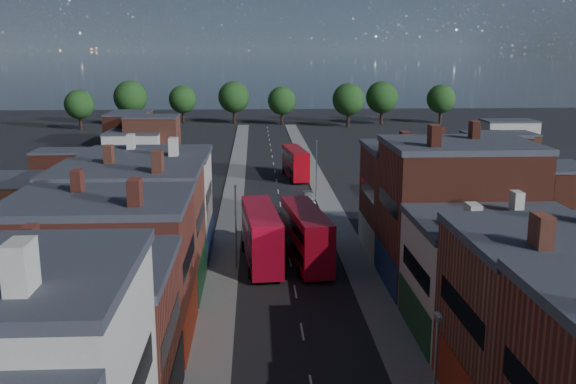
{
  "coord_description": "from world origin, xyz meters",
  "views": [
    {
      "loc": [
        -3.32,
        -27.75,
        20.24
      ],
      "look_at": [
        0.0,
        36.27,
        6.08
      ],
      "focal_mm": 40.0,
      "sensor_mm": 36.0,
      "label": 1
    }
  ],
  "objects": [
    {
      "name": "lamp_post_1",
      "position": [
        5.2,
        0.0,
        4.7
      ],
      "size": [
        0.25,
        0.7,
        8.12
      ],
      "color": "slate",
      "rests_on": "ground"
    },
    {
      "name": "car_3",
      "position": [
        3.8,
        56.45,
        0.67
      ],
      "size": [
        2.2,
        4.74,
        1.34
      ],
      "primitive_type": "imported",
      "rotation": [
        0.0,
        0.0,
        -0.07
      ],
      "color": "silver",
      "rests_on": "ground"
    },
    {
      "name": "bus_2",
      "position": [
        3.13,
        73.89,
        2.63
      ],
      "size": [
        3.84,
        11.51,
        4.88
      ],
      "rotation": [
        0.0,
        0.0,
        0.11
      ],
      "color": "#A70710",
      "rests_on": "ground"
    },
    {
      "name": "lamp_post_2",
      "position": [
        -5.2,
        30.0,
        4.7
      ],
      "size": [
        0.25,
        0.7,
        8.12
      ],
      "color": "slate",
      "rests_on": "ground"
    },
    {
      "name": "car_2",
      "position": [
        -1.2,
        43.67,
        0.62
      ],
      "size": [
        2.53,
        4.64,
        1.23
      ],
      "primitive_type": "imported",
      "rotation": [
        0.0,
        0.0,
        -0.11
      ],
      "color": "black",
      "rests_on": "ground"
    },
    {
      "name": "pavement_east",
      "position": [
        6.5,
        50.0,
        0.06
      ],
      "size": [
        3.0,
        200.0,
        0.12
      ],
      "primitive_type": "cube",
      "color": "gray",
      "rests_on": "ground"
    },
    {
      "name": "pavement_west",
      "position": [
        -6.5,
        50.0,
        0.06
      ],
      "size": [
        3.0,
        200.0,
        0.12
      ],
      "primitive_type": "cube",
      "color": "gray",
      "rests_on": "ground"
    },
    {
      "name": "bus_0",
      "position": [
        -2.83,
        31.59,
        2.92
      ],
      "size": [
        4.0,
        12.74,
        5.41
      ],
      "rotation": [
        0.0,
        0.0,
        0.09
      ],
      "color": "red",
      "rests_on": "ground"
    },
    {
      "name": "terrace_west",
      "position": [
        -14.0,
        0.0,
        6.13
      ],
      "size": [
        12.0,
        80.0,
        12.26
      ],
      "primitive_type": "cube",
      "color": "maroon",
      "rests_on": "ground"
    },
    {
      "name": "lamp_post_3",
      "position": [
        5.2,
        60.0,
        4.7
      ],
      "size": [
        0.25,
        0.7,
        8.12
      ],
      "color": "slate",
      "rests_on": "ground"
    },
    {
      "name": "bus_1",
      "position": [
        1.5,
        31.52,
        2.88
      ],
      "size": [
        4.34,
        12.63,
        5.34
      ],
      "rotation": [
        0.0,
        0.0,
        0.13
      ],
      "color": "#B10A1D",
      "rests_on": "ground"
    }
  ]
}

